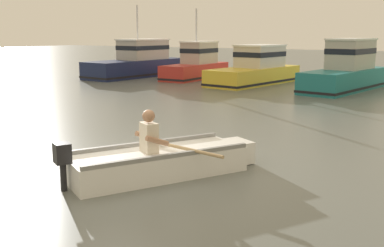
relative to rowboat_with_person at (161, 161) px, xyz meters
The scene contains 6 objects.
ground_plane 0.99m from the rowboat_with_person, 169.26° to the right, with size 120.00×120.00×0.00m, color slate.
rowboat_with_person is the anchor object (origin of this frame).
moored_boat_navy 18.92m from the rowboat_with_person, 127.76° to the left, with size 2.82×6.73×3.95m.
moored_boat_red 17.46m from the rowboat_with_person, 117.56° to the left, with size 1.73×4.82×3.70m.
moored_boat_yellow 15.35m from the rowboat_with_person, 106.38° to the left, with size 2.93×5.95×1.88m.
moored_boat_teal 14.34m from the rowboat_with_person, 89.78° to the left, with size 2.75×5.91×2.22m.
Camera 1 is at (5.45, -6.46, 2.50)m, focal length 43.89 mm.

